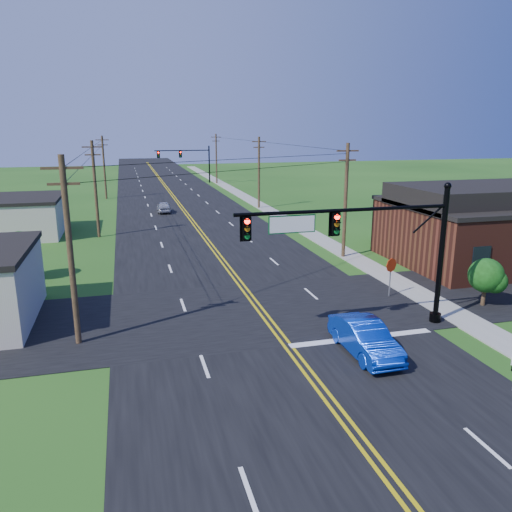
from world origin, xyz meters
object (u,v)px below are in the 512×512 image
object	(u,v)px
signal_mast_main	(364,241)
signal_mast_far	(186,158)
blue_car	(365,339)
stop_sign	(391,269)

from	to	relation	value
signal_mast_main	signal_mast_far	size ratio (longest dim) A/B	1.03
blue_car	signal_mast_main	bearing A→B (deg)	67.85
signal_mast_main	blue_car	xyz separation A→B (m)	(-1.03, -2.63, -3.97)
blue_car	stop_sign	xyz separation A→B (m)	(5.19, 6.96, 1.00)
signal_mast_far	signal_mast_main	bearing A→B (deg)	-90.08
signal_mast_far	blue_car	world-z (taller)	signal_mast_far
signal_mast_far	stop_sign	bearing A→B (deg)	-86.56
signal_mast_main	blue_car	bearing A→B (deg)	-111.39
signal_mast_far	stop_sign	size ratio (longest dim) A/B	4.45
signal_mast_main	stop_sign	world-z (taller)	signal_mast_main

